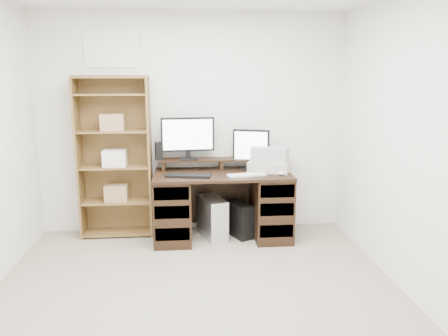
{
  "coord_description": "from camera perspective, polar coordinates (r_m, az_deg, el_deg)",
  "views": [
    {
      "loc": [
        -0.07,
        -3.02,
        1.82
      ],
      "look_at": [
        0.32,
        1.43,
        0.85
      ],
      "focal_mm": 35.0,
      "sensor_mm": 36.0,
      "label": 1
    }
  ],
  "objects": [
    {
      "name": "basket",
      "position": [
        4.88,
        6.05,
        1.85
      ],
      "size": [
        0.46,
        0.4,
        0.17
      ],
      "primitive_type": "cube",
      "rotation": [
        0.0,
        0.0,
        -0.37
      ],
      "color": "#A0A6AA",
      "rests_on": "printer"
    },
    {
      "name": "bookshelf",
      "position": [
        5.02,
        -14.05,
        1.53
      ],
      "size": [
        0.8,
        0.3,
        1.8
      ],
      "color": "brown",
      "rests_on": "ground"
    },
    {
      "name": "tower_silver",
      "position": [
        4.95,
        -1.53,
        -6.5
      ],
      "size": [
        0.34,
        0.5,
        0.46
      ],
      "primitive_type": "cube",
      "rotation": [
        0.0,
        0.0,
        0.32
      ],
      "color": "silver",
      "rests_on": "ground"
    },
    {
      "name": "speaker",
      "position": [
        4.94,
        -8.51,
        2.21
      ],
      "size": [
        0.1,
        0.1,
        0.2
      ],
      "primitive_type": "cube",
      "rotation": [
        0.0,
        0.0,
        0.21
      ],
      "color": "black",
      "rests_on": "riser_shelf"
    },
    {
      "name": "keyboard_white",
      "position": [
        4.66,
        2.98,
        -0.91
      ],
      "size": [
        0.43,
        0.2,
        0.02
      ],
      "primitive_type": "cube",
      "rotation": [
        0.0,
        0.0,
        0.2
      ],
      "color": "silver",
      "rests_on": "desk"
    },
    {
      "name": "printer",
      "position": [
        4.91,
        6.01,
        0.25
      ],
      "size": [
        0.54,
        0.48,
        0.11
      ],
      "primitive_type": "cube",
      "rotation": [
        0.0,
        0.0,
        -0.4
      ],
      "color": "#B6AD9F",
      "rests_on": "desk"
    },
    {
      "name": "riser_shelf",
      "position": [
        4.98,
        -0.41,
        0.94
      ],
      "size": [
        1.4,
        0.22,
        0.12
      ],
      "color": "black",
      "rests_on": "desk"
    },
    {
      "name": "monitor_small",
      "position": [
        4.94,
        3.55,
        2.64
      ],
      "size": [
        0.4,
        0.21,
        0.45
      ],
      "rotation": [
        0.0,
        0.0,
        -0.34
      ],
      "color": "black",
      "rests_on": "desk"
    },
    {
      "name": "keyboard_black",
      "position": [
        4.63,
        -4.66,
        -0.98
      ],
      "size": [
        0.49,
        0.24,
        0.03
      ],
      "primitive_type": "cube",
      "rotation": [
        0.0,
        0.0,
        -0.19
      ],
      "color": "black",
      "rests_on": "desk"
    },
    {
      "name": "room",
      "position": [
        3.08,
        -3.63,
        1.58
      ],
      "size": [
        3.54,
        4.04,
        2.54
      ],
      "color": "gray",
      "rests_on": "ground"
    },
    {
      "name": "tower_black",
      "position": [
        5.0,
        1.99,
        -6.72
      ],
      "size": [
        0.31,
        0.42,
        0.39
      ],
      "rotation": [
        0.0,
        0.0,
        0.43
      ],
      "color": "black",
      "rests_on": "ground"
    },
    {
      "name": "monitor_wide",
      "position": [
        4.91,
        -4.76,
        4.18
      ],
      "size": [
        0.6,
        0.17,
        0.47
      ],
      "rotation": [
        0.0,
        0.0,
        0.09
      ],
      "color": "black",
      "rests_on": "riser_shelf"
    },
    {
      "name": "mouse",
      "position": [
        4.73,
        7.56,
        -0.69
      ],
      "size": [
        0.1,
        0.08,
        0.04
      ],
      "primitive_type": "ellipsoid",
      "rotation": [
        0.0,
        0.0,
        0.14
      ],
      "color": "silver",
      "rests_on": "desk"
    },
    {
      "name": "desk",
      "position": [
        4.89,
        -0.21,
        -4.75
      ],
      "size": [
        1.5,
        0.7,
        0.75
      ],
      "color": "black",
      "rests_on": "ground"
    }
  ]
}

